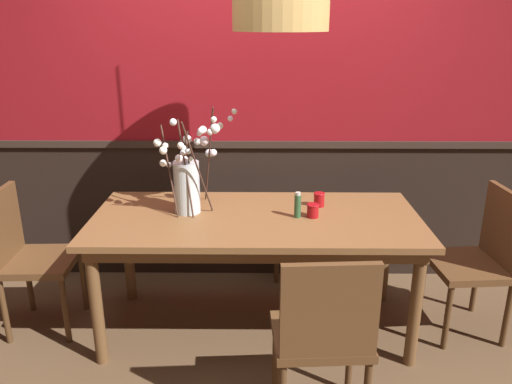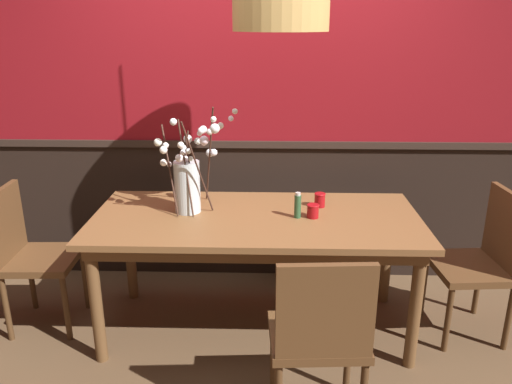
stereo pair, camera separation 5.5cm
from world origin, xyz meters
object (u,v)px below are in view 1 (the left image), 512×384
Objects in this scene: dining_table at (256,229)px; candle_holder_nearer_edge at (313,210)px; candle_holder_nearer_center at (319,199)px; chair_far_side_right at (298,207)px; chair_head_west_end at (27,252)px; pendant_lamp at (281,3)px; chair_head_east_end at (481,255)px; chair_near_side_right at (324,333)px; condiment_bottle at (298,205)px; vase_with_blossoms at (188,181)px.

candle_holder_nearer_edge reaches higher than dining_table.
chair_far_side_right is at bearing 96.95° from candle_holder_nearer_center.
chair_head_west_end is 2.13m from pendant_lamp.
chair_far_side_right is 1.68m from pendant_lamp.
candle_holder_nearer_edge is (-1.05, -0.01, 0.29)m from chair_head_east_end.
chair_near_side_right reaches higher than chair_head_east_end.
chair_head_east_end reaches higher than chair_head_west_end.
condiment_bottle is at bearing -178.47° from candle_holder_nearer_edge.
pendant_lamp is (-0.19, 0.87, 1.45)m from chair_near_side_right.
chair_near_side_right is at bearing -25.99° from chair_head_west_end.
candle_holder_nearer_edge is at bearing -88.49° from chair_far_side_right.
vase_with_blossoms is 0.67m from condiment_bottle.
chair_head_west_end is 1.03× the size of chair_far_side_right.
chair_far_side_right is 10.90× the size of candle_holder_nearer_edge.
vase_with_blossoms reaches higher than condiment_bottle.
vase_with_blossoms is (-0.41, 0.06, 0.28)m from dining_table.
dining_table is 2.11× the size of chair_head_east_end.
chair_head_east_end is at bearing -1.36° from pendant_lamp.
pendant_lamp is (1.56, 0.03, 1.46)m from chair_head_west_end.
dining_table is at bearing -156.11° from candle_holder_nearer_center.
dining_table is 0.36m from candle_holder_nearer_edge.
chair_head_west_end is at bearing 179.25° from condiment_bottle.
chair_far_side_right is 1.38× the size of vase_with_blossoms.
chair_head_west_end is 1.93m from chair_far_side_right.
pendant_lamp is (-0.21, 0.04, 1.16)m from candle_holder_nearer_edge.
chair_near_side_right is at bearing -69.27° from dining_table.
chair_near_side_right reaches higher than condiment_bottle.
chair_near_side_right is 1.94m from chair_head_west_end.
condiment_bottle is at bearing -6.63° from vase_with_blossoms.
chair_head_east_end is 1.00× the size of chair_head_west_end.
chair_far_side_right is (0.32, 0.83, -0.17)m from dining_table.
chair_head_west_end reaches higher than candle_holder_nearer_center.
chair_head_east_end is at bearing 0.18° from dining_table.
chair_head_east_end is (1.07, 0.85, -0.01)m from chair_near_side_right.
chair_head_east_end is 1.04× the size of chair_far_side_right.
chair_near_side_right reaches higher than candle_holder_nearer_center.
vase_with_blossoms is at bearing -172.05° from candle_holder_nearer_center.
chair_head_west_end is 5.90× the size of condiment_bottle.
chair_near_side_right is 1.43× the size of vase_with_blossoms.
dining_table is 12.50× the size of condiment_bottle.
chair_head_east_end reaches higher than condiment_bottle.
chair_near_side_right reaches higher than dining_table.
condiment_bottle is (0.25, -0.01, 0.16)m from dining_table.
chair_head_west_end is (-2.81, 0.00, 0.00)m from chair_head_east_end.
candle_holder_nearer_center is at bearing -83.05° from chair_far_side_right.
pendant_lamp reaches higher than candle_holder_nearer_edge.
candle_holder_nearer_center is 0.24m from condiment_bottle.
chair_near_side_right is 10.52× the size of candle_holder_nearer_center.
chair_near_side_right is at bearing -77.97° from pendant_lamp.
chair_far_side_right is (1.74, 0.82, -0.00)m from chair_head_west_end.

